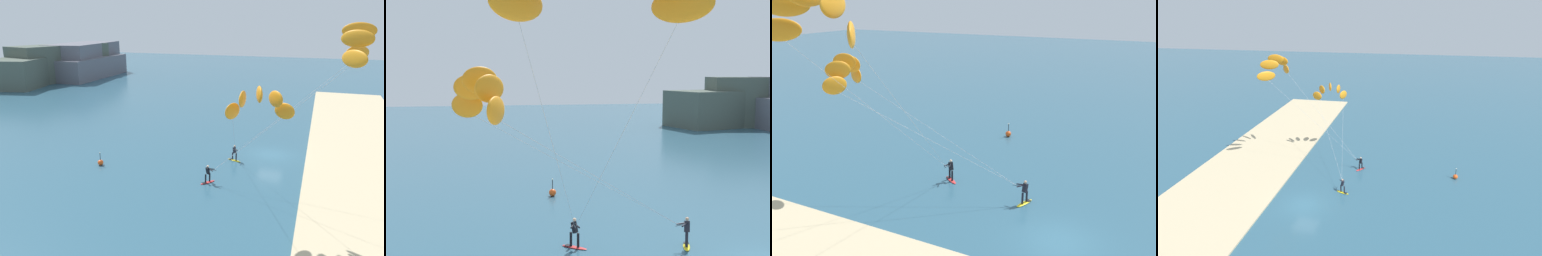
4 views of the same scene
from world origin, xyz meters
The scene contains 5 objects.
ground_plane centered at (0.00, 0.00, 0.00)m, with size 240.00×240.00×0.00m, color #2D566B.
sand_strip centered at (0.00, -9.61, 0.08)m, with size 80.00×11.97×0.16m, color #C6B289.
kitesurfer_nearshore centered at (-10.27, -6.06, 11.95)m, with size 6.71×12.55×13.73m.
kitesurfer_mid_water centered at (-13.45, -0.46, 8.24)m, with size 12.61×7.09×9.74m.
marker_buoy centered at (-8.85, 15.62, 0.30)m, with size 0.56×0.56×1.38m.
Camera 4 is at (29.75, 10.57, 19.28)m, focal length 32.80 mm.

